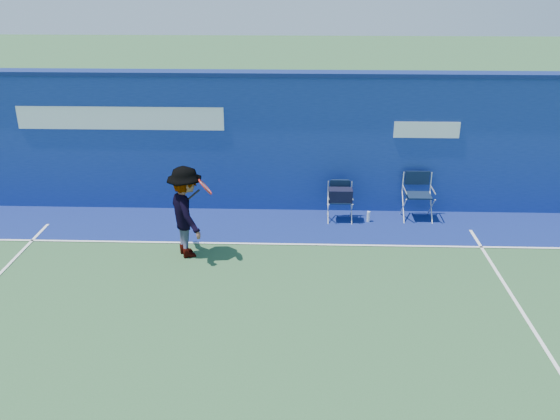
{
  "coord_description": "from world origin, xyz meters",
  "views": [
    {
      "loc": [
        0.88,
        -7.43,
        5.2
      ],
      "look_at": [
        0.54,
        2.6,
        1.0
      ],
      "focal_mm": 38.0,
      "sensor_mm": 36.0,
      "label": 1
    }
  ],
  "objects_px": {
    "directors_chair_left": "(340,205)",
    "water_bottle": "(368,217)",
    "tennis_player": "(186,212)",
    "directors_chair_right": "(417,205)"
  },
  "relations": [
    {
      "from": "directors_chair_left",
      "to": "water_bottle",
      "type": "relative_size",
      "value": 3.65
    },
    {
      "from": "water_bottle",
      "to": "directors_chair_right",
      "type": "bearing_deg",
      "value": 11.36
    },
    {
      "from": "directors_chair_left",
      "to": "directors_chair_right",
      "type": "height_order",
      "value": "directors_chair_right"
    },
    {
      "from": "water_bottle",
      "to": "tennis_player",
      "type": "xyz_separation_m",
      "value": [
        -3.61,
        -1.68,
        0.77
      ]
    },
    {
      "from": "directors_chair_right",
      "to": "water_bottle",
      "type": "bearing_deg",
      "value": -168.64
    },
    {
      "from": "water_bottle",
      "to": "tennis_player",
      "type": "height_order",
      "value": "tennis_player"
    },
    {
      "from": "directors_chair_right",
      "to": "water_bottle",
      "type": "distance_m",
      "value": 1.11
    },
    {
      "from": "directors_chair_right",
      "to": "tennis_player",
      "type": "bearing_deg",
      "value": -157.95
    },
    {
      "from": "directors_chair_right",
      "to": "tennis_player",
      "type": "relative_size",
      "value": 0.57
    },
    {
      "from": "directors_chair_right",
      "to": "tennis_player",
      "type": "height_order",
      "value": "tennis_player"
    }
  ]
}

